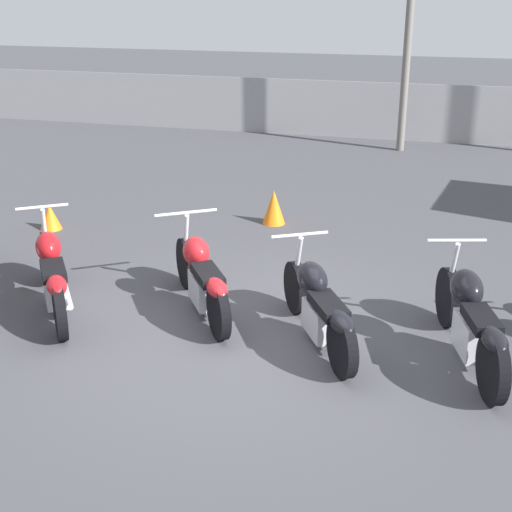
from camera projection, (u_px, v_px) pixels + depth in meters
ground_plane at (240, 336)px, 7.25m from camera, size 60.00×60.00×0.00m
fence_back at (370, 111)px, 16.10m from camera, size 40.00×0.04×1.27m
motorcycle_slot_1 at (52, 274)px, 7.68m from camera, size 1.32×1.81×0.99m
motorcycle_slot_2 at (202, 277)px, 7.64m from camera, size 1.24×1.68×0.95m
motorcycle_slot_3 at (319, 305)px, 6.97m from camera, size 1.11×1.74×0.94m
motorcycle_slot_4 at (471, 320)px, 6.62m from camera, size 0.81×2.03×0.99m
traffic_cone_near at (50, 217)px, 10.30m from camera, size 0.31×0.31×0.38m
traffic_cone_far at (274, 207)px, 10.52m from camera, size 0.33×0.33×0.51m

